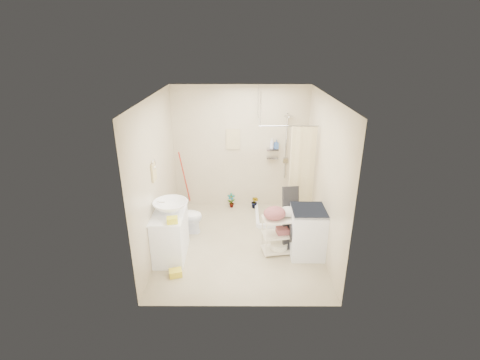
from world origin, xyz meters
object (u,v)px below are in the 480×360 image
at_px(toilet, 185,216).
at_px(washing_machine, 308,232).
at_px(laundry_rack, 280,232).
at_px(vanity, 170,234).

height_order(toilet, washing_machine, washing_machine).
bearing_deg(washing_machine, laundry_rack, 174.39).
height_order(toilet, laundry_rack, laundry_rack).
relative_size(toilet, laundry_rack, 0.84).
xyz_separation_m(toilet, washing_machine, (2.18, -0.74, 0.09)).
relative_size(vanity, toilet, 1.41).
bearing_deg(toilet, vanity, 175.65).
distance_m(vanity, washing_machine, 2.30).
distance_m(toilet, laundry_rack, 1.84).
relative_size(toilet, washing_machine, 0.78).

